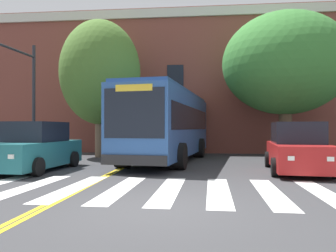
{
  "coord_description": "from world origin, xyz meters",
  "views": [
    {
      "loc": [
        0.88,
        -6.72,
        1.67
      ],
      "look_at": [
        -0.69,
        8.82,
        1.77
      ],
      "focal_mm": 35.0,
      "sensor_mm": 36.0,
      "label": 1
    }
  ],
  "objects_px": {
    "car_red_far_lane": "(297,149)",
    "street_tree_curbside_small": "(101,73)",
    "city_bus": "(169,124)",
    "street_tree_curbside_large": "(285,64)",
    "car_silver_behind_bus": "(170,139)",
    "car_teal_near_lane": "(35,148)",
    "traffic_light_far_corner": "(11,79)"
  },
  "relations": [
    {
      "from": "traffic_light_far_corner",
      "to": "car_teal_near_lane",
      "type": "bearing_deg",
      "value": -37.74
    },
    {
      "from": "street_tree_curbside_small",
      "to": "car_red_far_lane",
      "type": "bearing_deg",
      "value": -30.28
    },
    {
      "from": "city_bus",
      "to": "car_silver_behind_bus",
      "type": "xyz_separation_m",
      "value": [
        -0.75,
        8.84,
        -1.05
      ]
    },
    {
      "from": "car_silver_behind_bus",
      "to": "street_tree_curbside_small",
      "type": "bearing_deg",
      "value": -116.07
    },
    {
      "from": "car_silver_behind_bus",
      "to": "street_tree_curbside_large",
      "type": "distance_m",
      "value": 10.72
    },
    {
      "from": "car_teal_near_lane",
      "to": "city_bus",
      "type": "bearing_deg",
      "value": 40.81
    },
    {
      "from": "street_tree_curbside_large",
      "to": "street_tree_curbside_small",
      "type": "relative_size",
      "value": 1.13
    },
    {
      "from": "city_bus",
      "to": "car_silver_behind_bus",
      "type": "relative_size",
      "value": 2.27
    },
    {
      "from": "car_silver_behind_bus",
      "to": "street_tree_curbside_large",
      "type": "xyz_separation_m",
      "value": [
        6.98,
        -6.87,
        4.36
      ]
    },
    {
      "from": "car_silver_behind_bus",
      "to": "street_tree_curbside_small",
      "type": "relative_size",
      "value": 0.61
    },
    {
      "from": "traffic_light_far_corner",
      "to": "street_tree_curbside_small",
      "type": "xyz_separation_m",
      "value": [
        2.68,
        4.59,
        0.98
      ]
    },
    {
      "from": "traffic_light_far_corner",
      "to": "street_tree_curbside_small",
      "type": "relative_size",
      "value": 0.74
    },
    {
      "from": "car_silver_behind_bus",
      "to": "car_red_far_lane",
      "type": "bearing_deg",
      "value": -64.18
    },
    {
      "from": "car_red_far_lane",
      "to": "car_silver_behind_bus",
      "type": "bearing_deg",
      "value": 115.82
    },
    {
      "from": "city_bus",
      "to": "car_red_far_lane",
      "type": "bearing_deg",
      "value": -34.46
    },
    {
      "from": "car_teal_near_lane",
      "to": "car_red_far_lane",
      "type": "distance_m",
      "value": 10.18
    },
    {
      "from": "car_teal_near_lane",
      "to": "traffic_light_far_corner",
      "type": "distance_m",
      "value": 3.9
    },
    {
      "from": "city_bus",
      "to": "car_silver_behind_bus",
      "type": "distance_m",
      "value": 8.93
    },
    {
      "from": "traffic_light_far_corner",
      "to": "city_bus",
      "type": "bearing_deg",
      "value": 21.57
    },
    {
      "from": "car_teal_near_lane",
      "to": "street_tree_curbside_small",
      "type": "relative_size",
      "value": 0.6
    },
    {
      "from": "car_teal_near_lane",
      "to": "street_tree_curbside_large",
      "type": "xyz_separation_m",
      "value": [
        11.11,
        6.18,
        4.32
      ]
    },
    {
      "from": "city_bus",
      "to": "street_tree_curbside_large",
      "type": "distance_m",
      "value": 7.32
    },
    {
      "from": "car_red_far_lane",
      "to": "traffic_light_far_corner",
      "type": "relative_size",
      "value": 0.85
    },
    {
      "from": "car_teal_near_lane",
      "to": "street_tree_curbside_small",
      "type": "height_order",
      "value": "street_tree_curbside_small"
    },
    {
      "from": "car_teal_near_lane",
      "to": "car_silver_behind_bus",
      "type": "xyz_separation_m",
      "value": [
        4.13,
        13.05,
        -0.05
      ]
    },
    {
      "from": "car_red_far_lane",
      "to": "street_tree_curbside_small",
      "type": "distance_m",
      "value": 11.64
    },
    {
      "from": "car_silver_behind_bus",
      "to": "street_tree_curbside_small",
      "type": "distance_m",
      "value": 8.73
    },
    {
      "from": "street_tree_curbside_large",
      "to": "traffic_light_far_corner",
      "type": "bearing_deg",
      "value": -160.33
    },
    {
      "from": "car_teal_near_lane",
      "to": "car_silver_behind_bus",
      "type": "bearing_deg",
      "value": 72.45
    },
    {
      "from": "street_tree_curbside_large",
      "to": "street_tree_curbside_small",
      "type": "distance_m",
      "value": 10.39
    },
    {
      "from": "street_tree_curbside_large",
      "to": "street_tree_curbside_small",
      "type": "bearing_deg",
      "value": -179.54
    },
    {
      "from": "city_bus",
      "to": "street_tree_curbside_large",
      "type": "relative_size",
      "value": 1.22
    }
  ]
}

